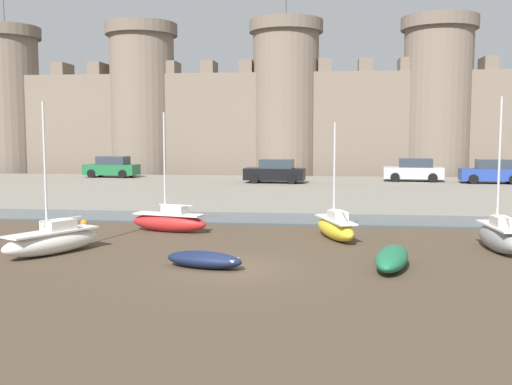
{
  "coord_description": "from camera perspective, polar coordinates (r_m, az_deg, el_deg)",
  "views": [
    {
      "loc": [
        3.63,
        -22.14,
        5.12
      ],
      "look_at": [
        0.45,
        4.45,
        2.5
      ],
      "focal_mm": 42.0,
      "sensor_mm": 36.0,
      "label": 1
    }
  ],
  "objects": [
    {
      "name": "sailboat_near_channel_left",
      "position": [
        27.1,
        -18.8,
        -4.31
      ],
      "size": [
        3.41,
        4.74,
        6.48
      ],
      "color": "silver",
      "rests_on": "ground"
    },
    {
      "name": "water_channel",
      "position": [
        36.06,
        0.98,
        -2.5
      ],
      "size": [
        80.0,
        4.5,
        0.1
      ],
      "primitive_type": "cube",
      "color": "#3D4C56",
      "rests_on": "ground"
    },
    {
      "name": "car_quay_centre_east",
      "position": [
        43.62,
        21.56,
        1.84
      ],
      "size": [
        4.21,
        2.09,
        1.62
      ],
      "color": "#263F99",
      "rests_on": "quay_road"
    },
    {
      "name": "sailboat_midflat_right",
      "position": [
        28.26,
        22.07,
        -3.86
      ],
      "size": [
        1.31,
        4.14,
        6.73
      ],
      "color": "gray",
      "rests_on": "ground"
    },
    {
      "name": "sailboat_foreground_right",
      "position": [
        31.76,
        -8.26,
        -2.67
      ],
      "size": [
        4.45,
        2.15,
        6.24
      ],
      "color": "red",
      "rests_on": "ground"
    },
    {
      "name": "rowboat_midflat_centre",
      "position": [
        23.14,
        -4.96,
        -6.35
      ],
      "size": [
        3.29,
        1.82,
        0.65
      ],
      "color": "#141E3D",
      "rests_on": "ground"
    },
    {
      "name": "car_quay_east",
      "position": [
        43.8,
        14.79,
        2.06
      ],
      "size": [
        4.21,
        2.09,
        1.62
      ],
      "color": "#B2B5B7",
      "rests_on": "quay_road"
    },
    {
      "name": "rowboat_midflat_left",
      "position": [
        23.53,
        12.83,
        -6.09
      ],
      "size": [
        1.97,
        4.09,
        0.8
      ],
      "color": "#1E6B47",
      "rests_on": "ground"
    },
    {
      "name": "mooring_buoy_mid_mud",
      "position": [
        34.45,
        -16.07,
        -2.84
      ],
      "size": [
        0.41,
        0.41,
        0.41
      ],
      "primitive_type": "sphere",
      "color": "orange",
      "rests_on": "ground"
    },
    {
      "name": "car_quay_centre_west",
      "position": [
        40.99,
        1.83,
        2.01
      ],
      "size": [
        4.21,
        2.09,
        1.62
      ],
      "color": "black",
      "rests_on": "quay_road"
    },
    {
      "name": "car_quay_west",
      "position": [
        47.64,
        -13.57,
        2.36
      ],
      "size": [
        4.21,
        2.09,
        1.62
      ],
      "color": "#1E6638",
      "rests_on": "quay_road"
    },
    {
      "name": "sailboat_near_channel_right",
      "position": [
        29.48,
        7.56,
        -3.28
      ],
      "size": [
        2.39,
        4.4,
        5.69
      ],
      "color": "yellow",
      "rests_on": "ground"
    },
    {
      "name": "castle",
      "position": [
        51.93,
        2.84,
        7.22
      ],
      "size": [
        56.93,
        6.27,
        17.68
      ],
      "color": "#7A6B5B",
      "rests_on": "ground"
    },
    {
      "name": "ground_plane",
      "position": [
        23.01,
        -2.44,
        -7.27
      ],
      "size": [
        160.0,
        160.0,
        0.0
      ],
      "primitive_type": "plane",
      "color": "#4C3D2D"
    },
    {
      "name": "quay_road",
      "position": [
        43.12,
        1.96,
        -0.04
      ],
      "size": [
        62.66,
        10.0,
        1.79
      ],
      "primitive_type": "cube",
      "color": "gray",
      "rests_on": "ground"
    }
  ]
}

